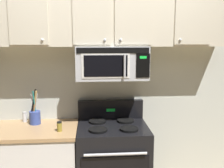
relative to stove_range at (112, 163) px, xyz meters
The scene contains 8 objects.
back_wall 0.95m from the stove_range, 90.00° to the left, with size 5.20×0.10×2.70m, color silver.
stove_range is the anchor object (origin of this frame).
over_range_microwave 1.11m from the stove_range, 90.14° to the left, with size 0.76×0.43×0.35m.
upper_cabinets 1.56m from the stove_range, 90.00° to the left, with size 2.50×0.36×0.55m.
counter_segment 0.84m from the stove_range, behind, with size 0.93×0.65×0.90m.
utensil_crock_blue 1.01m from the stove_range, behind, with size 0.12×0.12×0.39m.
salt_shaker 1.12m from the stove_range, 166.87° to the left, with size 0.05×0.05×0.11m.
spice_jar 0.74m from the stove_range, 167.72° to the right, with size 0.05×0.05×0.10m.
Camera 1 is at (-0.22, -2.28, 1.83)m, focal length 42.05 mm.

